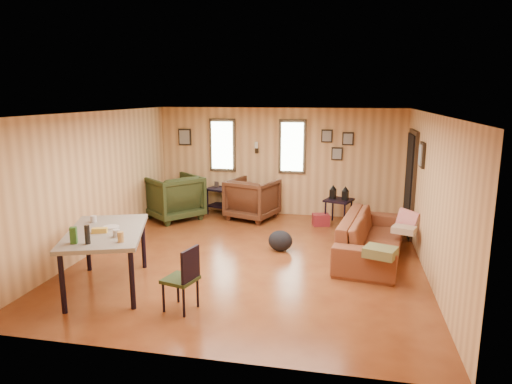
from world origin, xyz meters
The scene contains 11 objects.
room centered at (0.17, 0.27, 1.21)m, with size 5.54×6.04×2.44m.
sofa centered at (1.97, 0.49, 0.47)m, with size 2.39×0.70×0.94m, color brown.
recliner_brown centered at (-0.49, 2.45, 0.49)m, with size 0.95×0.89×0.98m, color #462415.
recliner_green centered at (-2.18, 2.09, 0.53)m, with size 1.04×0.97×1.07m, color #283116.
end_table centered at (-1.29, 2.77, 0.41)m, with size 0.70×0.67×0.73m.
side_table centered at (1.37, 2.38, 0.56)m, with size 0.66×0.66×0.83m.
cooler centered at (1.01, 2.21, 0.12)m, with size 0.39×0.32×0.24m.
backpack centered at (0.42, 0.47, 0.18)m, with size 0.45×0.36×0.37m.
sofa_pillows centered at (2.27, 0.02, 0.51)m, with size 0.99×1.87×0.38m.
dining_table centered at (-1.72, -1.57, 0.77)m, with size 1.49×1.89×1.09m.
dining_chair centered at (-0.43, -2.00, 0.47)m, with size 0.46×0.46×0.84m.
Camera 1 is at (1.51, -7.06, 2.68)m, focal length 32.00 mm.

